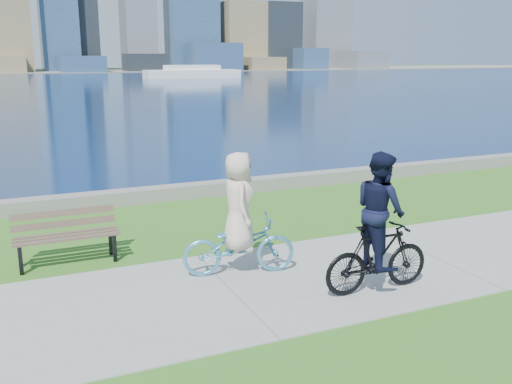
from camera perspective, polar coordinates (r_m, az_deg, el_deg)
ground at (r=9.20m, az=-2.47°, el=-9.94°), size 320.00×320.00×0.00m
concrete_path at (r=9.19m, az=-2.47°, el=-9.89°), size 80.00×3.50×0.02m
seawall at (r=14.81m, az=-11.26°, el=-0.33°), size 90.00×0.50×0.35m
bay_water at (r=80.01m, az=-21.94°, el=9.99°), size 320.00×131.00×0.01m
far_shore at (r=137.95m, az=-22.97°, el=11.03°), size 320.00×30.00×0.12m
ferry_far at (r=93.70m, az=-6.40°, el=11.77°), size 15.13×4.32×2.05m
park_bench at (r=10.78m, az=-18.49°, el=-3.83°), size 1.81×0.63×0.94m
cyclist_woman at (r=9.61m, az=-1.74°, el=-3.78°), size 1.07×2.02×2.10m
cyclist_man at (r=9.06m, az=12.17°, el=-4.13°), size 0.70×1.85×2.24m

